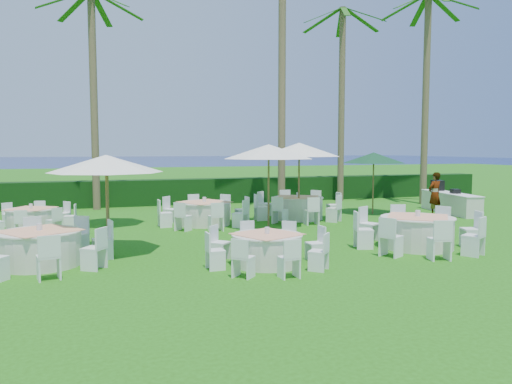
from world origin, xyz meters
TOP-DOWN VIEW (x-y plane):
  - ground at (0.00, 0.00)m, footprint 120.00×120.00m
  - hedge at (0.00, 12.00)m, footprint 34.00×1.00m
  - ocean at (0.00, 102.00)m, footprint 260.00×260.00m
  - banquet_table_a at (-5.04, 0.36)m, footprint 3.24×3.24m
  - banquet_table_b at (-0.09, -1.20)m, footprint 2.86×2.86m
  - banquet_table_c at (4.41, -0.61)m, footprint 3.38×3.38m
  - banquet_table_d at (-5.81, 5.93)m, footprint 2.82×2.82m
  - banquet_table_e at (-0.16, 5.19)m, footprint 3.24×3.24m
  - banquet_table_f at (3.53, 5.50)m, footprint 3.37×3.37m
  - umbrella_a at (-3.54, 1.11)m, footprint 2.83×2.83m
  - umbrella_b at (1.82, 4.03)m, footprint 3.14×3.14m
  - umbrella_c at (-3.36, 6.03)m, footprint 2.62×2.62m
  - umbrella_d at (3.36, 5.04)m, footprint 3.09×3.09m
  - umbrella_green at (7.04, 5.93)m, footprint 2.56×2.56m
  - buffet_table at (10.24, 5.20)m, footprint 1.38×3.72m
  - staff_person at (9.05, 4.63)m, footprint 0.71×0.55m
  - palm_b at (-3.70, 10.98)m, footprint 4.39×4.18m
  - palm_c at (3.96, 8.33)m, footprint 4.40×4.02m
  - palm_d at (8.21, 10.96)m, footprint 4.39×4.18m
  - palm_e at (11.33, 8.42)m, footprint 4.34×4.30m

SIDE VIEW (x-z plane):
  - ground at x=0.00m, z-range 0.00..0.00m
  - ocean at x=0.00m, z-range 0.00..0.00m
  - banquet_table_d at x=-5.81m, z-range -0.06..0.81m
  - banquet_table_b at x=-0.09m, z-range -0.06..0.82m
  - banquet_table_e at x=-0.16m, z-range -0.06..0.92m
  - banquet_table_a at x=-5.04m, z-range -0.06..0.92m
  - banquet_table_f at x=3.53m, z-range -0.06..0.95m
  - banquet_table_c at x=4.41m, z-range -0.06..0.96m
  - buffet_table at x=10.24m, z-range -0.19..1.10m
  - hedge at x=0.00m, z-range 0.00..1.20m
  - staff_person at x=9.05m, z-range 0.00..1.74m
  - umbrella_c at x=-3.36m, z-range 1.01..3.46m
  - umbrella_green at x=7.04m, z-range 1.04..3.55m
  - umbrella_a at x=-3.54m, z-range 1.04..3.55m
  - umbrella_b at x=1.82m, z-range 1.16..3.97m
  - umbrella_d at x=3.36m, z-range 1.19..4.07m
  - palm_b at x=-3.70m, z-range 0.46..9.80m
  - palm_d at x=8.21m, z-range 0.47..10.15m
  - palm_e at x=11.33m, z-range 0.47..10.38m
  - palm_c at x=3.96m, z-range 0.48..11.40m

